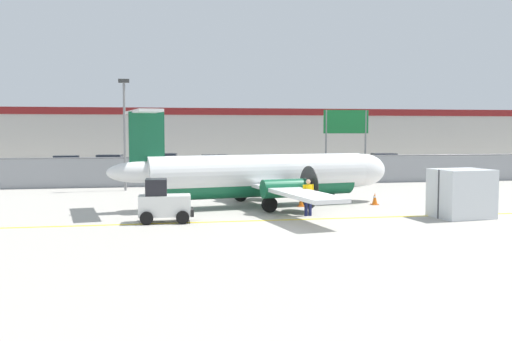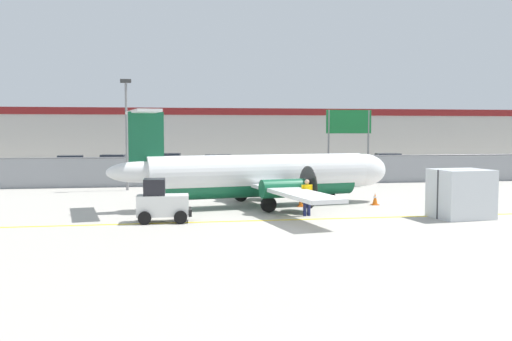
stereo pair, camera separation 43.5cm
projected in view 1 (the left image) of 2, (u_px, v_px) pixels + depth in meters
name	position (u px, v px, depth m)	size (l,w,h in m)	color
ground_plane	(302.00, 219.00, 25.33)	(140.00, 140.00, 0.01)	#ADA89E
perimeter_fence	(245.00, 170.00, 40.96)	(98.00, 0.10, 2.10)	gray
parking_lot_strip	(225.00, 172.00, 52.32)	(98.00, 17.00, 0.12)	#38383A
background_building	(206.00, 136.00, 70.23)	(91.00, 8.10, 6.50)	beige
commuter_airplane	(264.00, 175.00, 29.68)	(15.21, 16.04, 4.92)	white
baggage_tug	(163.00, 203.00, 24.51)	(2.37, 1.45, 1.88)	silver
ground_crew_worker	(308.00, 195.00, 26.34)	(0.55, 0.39, 1.70)	#191E4C
cargo_container	(461.00, 193.00, 25.86)	(2.61, 2.26, 2.20)	silver
traffic_cone_near_left	(301.00, 201.00, 29.57)	(0.36, 0.36, 0.64)	orange
traffic_cone_near_right	(375.00, 199.00, 30.30)	(0.36, 0.36, 0.64)	orange
parked_car_0	(68.00, 164.00, 50.85)	(4.35, 2.32, 1.58)	black
parked_car_1	(111.00, 163.00, 52.46)	(4.39, 2.43, 1.58)	slate
parked_car_2	(166.00, 161.00, 55.53)	(4.38, 2.41, 1.58)	navy
parked_car_3	(213.00, 163.00, 52.43)	(4.31, 2.23, 1.58)	gray
parked_car_4	(274.00, 164.00, 52.00)	(4.34, 2.30, 1.58)	gray
parked_car_5	(347.00, 165.00, 50.49)	(4.30, 2.22, 1.58)	navy
parked_car_6	(385.00, 162.00, 55.38)	(4.33, 2.29, 1.58)	#B28C19
apron_light_pole	(125.00, 125.00, 37.14)	(0.70, 0.30, 7.27)	slate
highway_sign	(346.00, 128.00, 44.02)	(3.60, 0.14, 5.50)	slate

